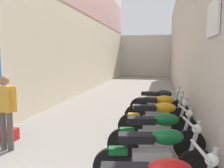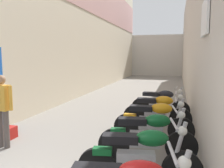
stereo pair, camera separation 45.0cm
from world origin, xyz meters
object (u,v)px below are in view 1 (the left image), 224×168
object	(u,v)px
plastic_crate	(7,135)
motorcycle_third	(157,134)
motorcycle_second	(155,155)
pedestrian_mid_alley	(6,107)
motorcycle_fifth	(158,110)
motorcycle_fourth	(158,119)
motorcycle_sixth	(159,102)

from	to	relation	value
plastic_crate	motorcycle_third	bearing A→B (deg)	-5.56
motorcycle_second	pedestrian_mid_alley	bearing A→B (deg)	165.30
pedestrian_mid_alley	plastic_crate	size ratio (longest dim) A/B	3.57
plastic_crate	motorcycle_fifth	bearing A→B (deg)	27.27
pedestrian_mid_alley	plastic_crate	xyz separation A→B (m)	(-0.37, 0.50, -0.78)
motorcycle_second	motorcycle_fourth	world-z (taller)	same
motorcycle_third	plastic_crate	world-z (taller)	motorcycle_third
motorcycle_second	plastic_crate	world-z (taller)	motorcycle_second
motorcycle_third	pedestrian_mid_alley	distance (m)	3.10
motorcycle_fourth	pedestrian_mid_alley	world-z (taller)	pedestrian_mid_alley
motorcycle_third	motorcycle_sixth	size ratio (longest dim) A/B	1.00
motorcycle_second	motorcycle_fourth	bearing A→B (deg)	90.00
motorcycle_sixth	plastic_crate	size ratio (longest dim) A/B	4.20
motorcycle_third	pedestrian_mid_alley	bearing A→B (deg)	-176.97
motorcycle_second	plastic_crate	distance (m)	3.69
motorcycle_fourth	motorcycle_sixth	world-z (taller)	same
motorcycle_second	motorcycle_fifth	bearing A→B (deg)	90.00
motorcycle_fourth	plastic_crate	world-z (taller)	motorcycle_fourth
motorcycle_third	motorcycle_sixth	bearing A→B (deg)	90.00
motorcycle_fourth	pedestrian_mid_alley	distance (m)	3.34
plastic_crate	pedestrian_mid_alley	bearing A→B (deg)	-53.65
motorcycle_third	motorcycle_fifth	bearing A→B (deg)	90.00
pedestrian_mid_alley	plastic_crate	distance (m)	0.99
motorcycle_second	motorcycle_fifth	world-z (taller)	same
motorcycle_fourth	motorcycle_sixth	size ratio (longest dim) A/B	1.00
motorcycle_second	motorcycle_third	xyz separation A→B (m)	(0.00, 0.97, 0.00)
motorcycle_second	pedestrian_mid_alley	distance (m)	3.20
motorcycle_third	motorcycle_second	bearing A→B (deg)	-90.00
motorcycle_second	pedestrian_mid_alley	size ratio (longest dim) A/B	1.17
motorcycle_second	motorcycle_sixth	size ratio (longest dim) A/B	0.99
motorcycle_second	motorcycle_sixth	distance (m)	4.17
pedestrian_mid_alley	motorcycle_sixth	bearing A→B (deg)	47.59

